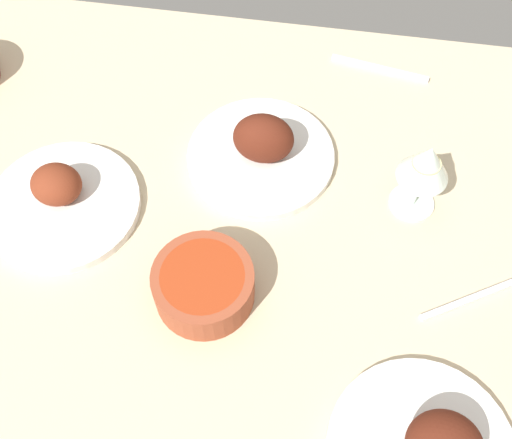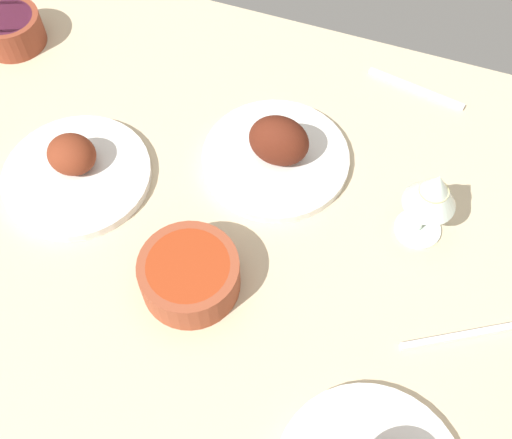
% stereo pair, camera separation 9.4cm
% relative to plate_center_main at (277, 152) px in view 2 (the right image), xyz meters
% --- Properties ---
extents(dining_table, '(1.40, 0.90, 0.04)m').
position_rel_plate_center_main_xyz_m(dining_table, '(-0.01, 0.13, -0.05)').
color(dining_table, '#C6B28E').
rests_on(dining_table, ground).
extents(plate_center_main, '(0.24, 0.24, 0.10)m').
position_rel_plate_center_main_xyz_m(plate_center_main, '(0.00, 0.00, 0.00)').
color(plate_center_main, silver).
rests_on(plate_center_main, dining_table).
extents(plate_far_side, '(0.23, 0.23, 0.07)m').
position_rel_plate_center_main_xyz_m(plate_far_side, '(0.29, 0.14, -0.01)').
color(plate_far_side, silver).
rests_on(plate_far_side, dining_table).
extents(bowl_sauce, '(0.14, 0.14, 0.06)m').
position_rel_plate_center_main_xyz_m(bowl_sauce, '(0.04, 0.25, 0.01)').
color(bowl_sauce, brown).
rests_on(bowl_sauce, dining_table).
extents(bowl_onions, '(0.11, 0.11, 0.06)m').
position_rel_plate_center_main_xyz_m(bowl_onions, '(0.54, -0.10, 0.01)').
color(bowl_onions, brown).
rests_on(bowl_onions, dining_table).
extents(wine_glass, '(0.08, 0.08, 0.14)m').
position_rel_plate_center_main_xyz_m(wine_glass, '(-0.24, 0.05, 0.07)').
color(wine_glass, silver).
rests_on(wine_glass, dining_table).
extents(fork_loose, '(0.16, 0.10, 0.01)m').
position_rel_plate_center_main_xyz_m(fork_loose, '(-0.34, 0.20, -0.02)').
color(fork_loose, silver).
rests_on(fork_loose, dining_table).
extents(spoon_loose, '(0.18, 0.04, 0.01)m').
position_rel_plate_center_main_xyz_m(spoon_loose, '(-0.18, -0.23, -0.02)').
color(spoon_loose, silver).
rests_on(spoon_loose, dining_table).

